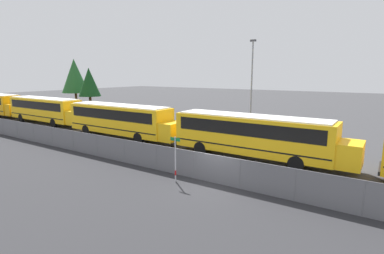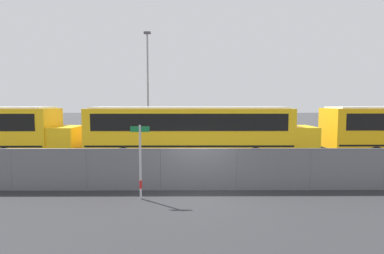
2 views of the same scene
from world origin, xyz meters
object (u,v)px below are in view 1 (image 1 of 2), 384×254
(school_bus_1, at_px, (46,108))
(school_bus_3, at_px, (254,134))
(tree_2, at_px, (89,82))
(street_sign, at_px, (175,158))
(light_pole, at_px, (252,84))
(tree_1, at_px, (75,76))
(school_bus_2, at_px, (121,118))

(school_bus_1, xyz_separation_m, school_bus_3, (28.67, -0.64, 0.00))
(school_bus_1, distance_m, school_bus_3, 28.68)
(school_bus_1, bearing_deg, tree_2, 117.85)
(street_sign, height_order, tree_2, tree_2)
(school_bus_1, xyz_separation_m, tree_2, (-6.18, 11.69, 2.95))
(school_bus_3, distance_m, tree_2, 37.09)
(tree_2, bearing_deg, light_pole, -6.36)
(school_bus_1, relative_size, light_pole, 1.38)
(school_bus_1, xyz_separation_m, tree_1, (-11.56, 12.73, 3.97))
(school_bus_3, xyz_separation_m, street_sign, (-2.09, -7.09, -0.53))
(school_bus_1, bearing_deg, school_bus_3, -1.29)
(school_bus_1, xyz_separation_m, light_pole, (24.64, 8.26, 3.31))
(school_bus_2, height_order, tree_1, tree_1)
(school_bus_3, relative_size, tree_2, 1.84)
(school_bus_1, distance_m, street_sign, 27.69)
(tree_1, bearing_deg, school_bus_3, -18.39)
(school_bus_2, bearing_deg, tree_2, 149.12)
(street_sign, xyz_separation_m, tree_2, (-32.76, 19.42, 3.47))
(light_pole, xyz_separation_m, tree_1, (-36.20, 4.47, 0.65))
(tree_1, xyz_separation_m, tree_2, (5.38, -1.04, -1.02))
(light_pole, distance_m, tree_1, 36.48)
(tree_1, bearing_deg, school_bus_2, -27.23)
(street_sign, height_order, tree_1, tree_1)
(street_sign, height_order, light_pole, light_pole)
(light_pole, bearing_deg, school_bus_2, -138.47)
(school_bus_1, height_order, tree_2, tree_2)
(school_bus_1, height_order, school_bus_3, same)
(school_bus_3, bearing_deg, tree_1, 161.61)
(street_sign, bearing_deg, light_pole, 96.91)
(school_bus_2, bearing_deg, tree_1, 152.77)
(tree_2, bearing_deg, school_bus_3, -19.49)
(street_sign, xyz_separation_m, light_pole, (-1.94, 15.99, 3.84))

